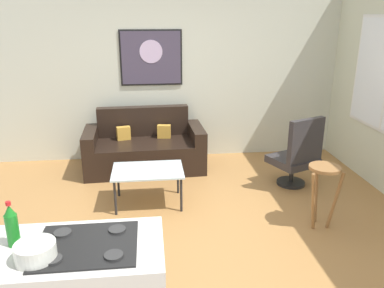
% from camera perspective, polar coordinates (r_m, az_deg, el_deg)
% --- Properties ---
extents(ground, '(6.40, 6.40, 0.04)m').
position_cam_1_polar(ground, '(4.32, 0.13, -12.99)').
color(ground, '#A1713E').
extents(back_wall, '(6.40, 0.05, 2.80)m').
position_cam_1_polar(back_wall, '(6.16, -2.47, 10.72)').
color(back_wall, beige).
rests_on(back_wall, ground).
extents(couch, '(1.79, 0.91, 0.90)m').
position_cam_1_polar(couch, '(5.89, -6.98, -0.79)').
color(couch, black).
rests_on(couch, ground).
extents(coffee_table, '(0.86, 0.60, 0.45)m').
position_cam_1_polar(coffee_table, '(4.75, -6.54, -4.24)').
color(coffee_table, silver).
rests_on(coffee_table, ground).
extents(armchair, '(0.71, 0.70, 0.98)m').
position_cam_1_polar(armchair, '(5.35, 15.35, -1.58)').
color(armchair, black).
rests_on(armchair, ground).
extents(bar_stool, '(0.38, 0.38, 0.72)m').
position_cam_1_polar(bar_stool, '(4.39, 18.85, -5.09)').
color(bar_stool, olive).
rests_on(bar_stool, ground).
extents(soda_bottle_2, '(0.08, 0.08, 0.29)m').
position_cam_1_polar(soda_bottle_2, '(2.58, -25.06, -10.89)').
color(soda_bottle_2, '#19751F').
rests_on(soda_bottle_2, kitchen_counter).
extents(mixing_bowl, '(0.23, 0.23, 0.11)m').
position_cam_1_polar(mixing_bowl, '(2.43, -22.09, -14.60)').
color(mixing_bowl, silver).
rests_on(mixing_bowl, kitchen_counter).
extents(wall_painting, '(0.95, 0.03, 0.84)m').
position_cam_1_polar(wall_painting, '(6.07, -6.05, 12.56)').
color(wall_painting, black).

